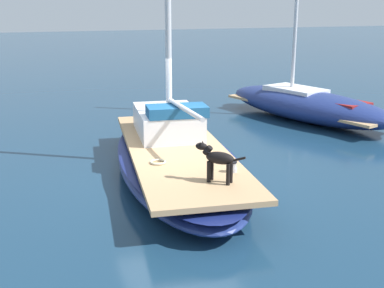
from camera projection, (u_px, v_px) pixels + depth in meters
The scene contains 7 objects.
ground_plane at pixel (177, 176), 11.03m from camera, with size 120.00×120.00×0.00m, color navy.
sailboat_main at pixel (177, 162), 10.94m from camera, with size 3.38×7.49×0.66m.
cabin_house at pixel (168, 121), 11.81m from camera, with size 1.66×2.38×0.84m.
dog_black at pixel (218, 159), 8.67m from camera, with size 0.72×0.72×0.70m.
deck_winch at pixel (233, 167), 9.26m from camera, with size 0.16×0.16×0.21m.
coiled_rope at pixel (158, 162), 9.80m from camera, with size 0.32×0.32×0.04m, color beige.
moored_boat_starboard_side at pixel (307, 104), 16.17m from camera, with size 3.86×6.83×7.57m.
Camera 1 is at (-3.16, -9.93, 3.70)m, focal length 46.63 mm.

